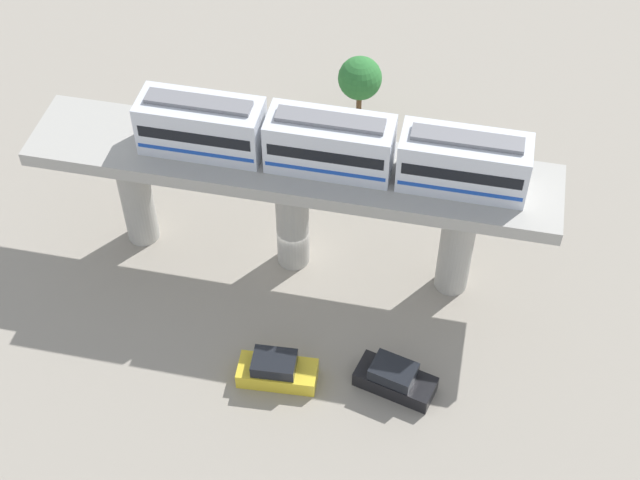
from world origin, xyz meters
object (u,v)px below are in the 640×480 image
object	(u,v)px
parked_car_yellow	(277,370)
train	(330,144)
parked_car_black	(395,379)
tree_near_viaduct	(360,79)

from	to	relation	value
parked_car_yellow	train	bearing A→B (deg)	-11.19
parked_car_black	train	bearing A→B (deg)	47.47
tree_near_viaduct	parked_car_yellow	bearing A→B (deg)	178.66
tree_near_viaduct	train	bearing A→B (deg)	-177.45
train	parked_car_yellow	world-z (taller)	train
parked_car_yellow	tree_near_viaduct	world-z (taller)	tree_near_viaduct
parked_car_black	parked_car_yellow	distance (m)	6.25
parked_car_yellow	tree_near_viaduct	size ratio (longest dim) A/B	0.81
train	tree_near_viaduct	size ratio (longest dim) A/B	3.86
parked_car_yellow	tree_near_viaduct	bearing A→B (deg)	-5.26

